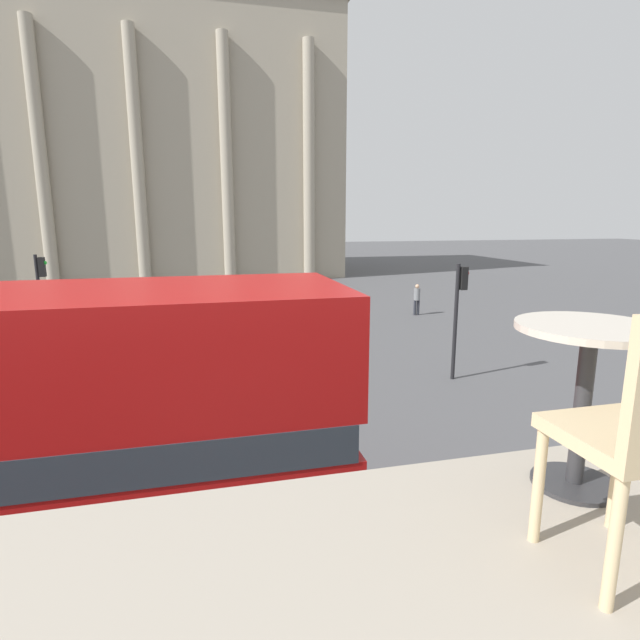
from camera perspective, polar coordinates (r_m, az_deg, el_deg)
cafe_dining_table at (r=2.39m, az=28.15°, el=-5.01°), size 0.60×0.60×0.73m
plaza_building_left at (r=48.40m, az=-19.29°, el=18.06°), size 32.47×16.67×21.84m
traffic_light_near at (r=15.78m, az=15.57°, el=1.75°), size 0.42×0.24×3.62m
traffic_light_mid at (r=20.72m, az=-29.24°, el=3.05°), size 0.42×0.24×3.67m
car_white at (r=18.55m, az=-17.49°, el=-2.21°), size 4.20×1.93×1.35m
pedestrian_grey at (r=26.26m, az=11.01°, el=2.54°), size 0.32×0.32×1.61m
pedestrian_blue at (r=26.25m, az=-19.63°, el=2.15°), size 0.32×0.32×1.66m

